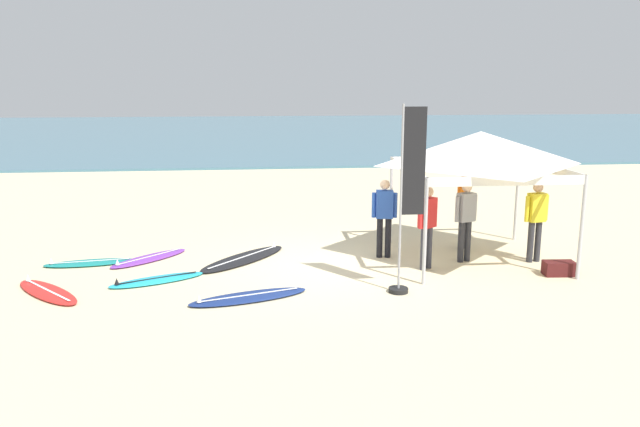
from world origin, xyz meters
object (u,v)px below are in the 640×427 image
surfboard_teal (90,263)px  surfboard_navy (248,297)px  surfboard_purple (149,258)px  banner_flag (407,208)px  surfboard_cyan (156,280)px  person_red (427,222)px  person_orange (463,207)px  surfboard_red (47,292)px  person_grey (466,216)px  canopy_tent (480,149)px  person_yellow (536,216)px  gear_bag_near_tent (559,268)px  person_blue (384,213)px  surfboard_black (244,258)px

surfboard_teal → surfboard_navy: bearing=-36.1°
surfboard_purple → banner_flag: size_ratio=0.50×
surfboard_cyan → person_red: person_red is taller
person_orange → surfboard_red: bearing=-165.4°
surfboard_purple → person_orange: size_ratio=0.99×
person_grey → person_red: (-0.95, -0.44, 0.00)m
canopy_tent → person_orange: size_ratio=1.86×
surfboard_teal → surfboard_navy: size_ratio=0.85×
person_yellow → gear_bag_near_tent: size_ratio=2.85×
surfboard_cyan → person_yellow: size_ratio=1.10×
person_blue → gear_bag_near_tent: bearing=-26.4°
banner_flag → surfboard_red: bearing=175.1°
person_yellow → person_blue: 3.17m
surfboard_teal → person_orange: bearing=2.7°
surfboard_red → person_blue: (6.54, 1.72, 0.95)m
surfboard_purple → banner_flag: (5.00, -2.57, 1.54)m
surfboard_teal → surfboard_purple: size_ratio=1.12×
surfboard_black → surfboard_navy: same height
surfboard_black → person_yellow: 6.25m
banner_flag → person_yellow: bearing=27.2°
surfboard_black → gear_bag_near_tent: size_ratio=3.85×
gear_bag_near_tent → person_grey: bearing=144.7°
surfboard_purple → person_yellow: person_yellow is taller
surfboard_purple → person_red: 5.96m
surfboard_navy → person_blue: bearing=39.1°
surfboard_black → person_red: (3.73, -1.00, 0.95)m
surfboard_red → banner_flag: size_ratio=0.53×
canopy_tent → surfboard_purple: bearing=174.8°
person_blue → banner_flag: 2.35m
surfboard_teal → surfboard_black: bearing=0.0°
canopy_tent → surfboard_purple: size_ratio=1.87×
person_orange → surfboard_black: bearing=-175.5°
person_red → surfboard_black: bearing=164.9°
surfboard_purple → person_yellow: 8.28m
surfboard_purple → person_grey: 6.81m
person_grey → person_yellow: bearing=-6.3°
surfboard_navy → surfboard_purple: bearing=129.2°
banner_flag → gear_bag_near_tent: size_ratio=5.67×
surfboard_teal → surfboard_red: bearing=-99.1°
canopy_tent → surfboard_navy: (-4.83, -2.01, -2.35)m
surfboard_cyan → gear_bag_near_tent: gear_bag_near_tent is taller
canopy_tent → person_orange: 1.62m
canopy_tent → person_grey: canopy_tent is taller
person_yellow → person_orange: same height
person_red → surfboard_cyan: bearing=-176.8°
surfboard_black → surfboard_teal: same height
surfboard_cyan → surfboard_navy: (1.77, -1.13, -0.00)m
person_yellow → person_grey: same height
surfboard_cyan → person_blue: (4.67, 1.22, 0.95)m
banner_flag → gear_bag_near_tent: (3.28, 0.68, -1.43)m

